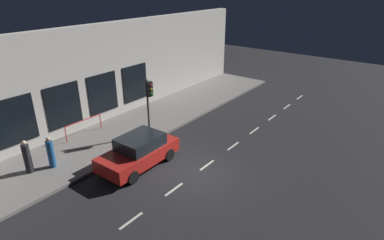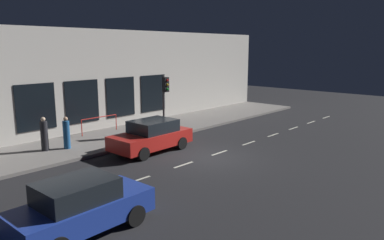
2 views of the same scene
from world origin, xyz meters
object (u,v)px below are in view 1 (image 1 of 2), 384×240
Objects in this scene: traffic_light at (149,96)px; pedestrian_1 at (27,158)px; pedestrian_0 at (51,153)px; parked_car_1 at (139,151)px.

traffic_light is 2.05× the size of pedestrian_1.
pedestrian_0 is 1.04m from pedestrian_1.
traffic_light reaches higher than parked_car_1.
traffic_light is 0.82× the size of parked_car_1.
parked_car_1 is at bearing -56.72° from pedestrian_0.
pedestrian_1 is at bearing 46.16° from parked_car_1.
parked_car_1 is 2.60× the size of pedestrian_0.
pedestrian_0 is at bearing 74.83° from traffic_light.
traffic_light is 3.55m from parked_car_1.
traffic_light is at bearing 2.85° from pedestrian_1.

